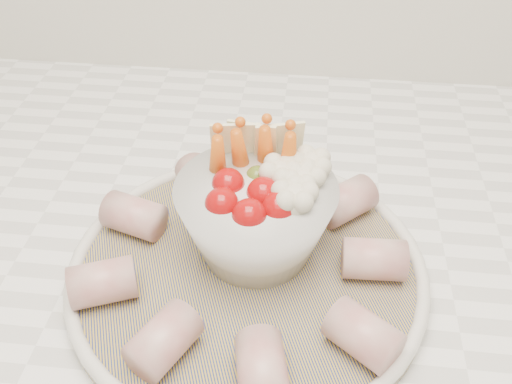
# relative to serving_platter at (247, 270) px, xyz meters

# --- Properties ---
(serving_platter) EXTENTS (0.40, 0.40, 0.02)m
(serving_platter) POSITION_rel_serving_platter_xyz_m (0.00, 0.00, 0.00)
(serving_platter) COLOR navy
(serving_platter) RESTS_ON kitchen_counter
(veggie_bowl) EXTENTS (0.14, 0.14, 0.11)m
(veggie_bowl) POSITION_rel_serving_platter_xyz_m (0.01, 0.02, 0.05)
(veggie_bowl) COLOR silver
(veggie_bowl) RESTS_ON serving_platter
(cured_meat_rolls) EXTENTS (0.28, 0.29, 0.04)m
(cured_meat_rolls) POSITION_rel_serving_platter_xyz_m (0.00, 0.00, 0.02)
(cured_meat_rolls) COLOR #AC4F4E
(cured_meat_rolls) RESTS_ON serving_platter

